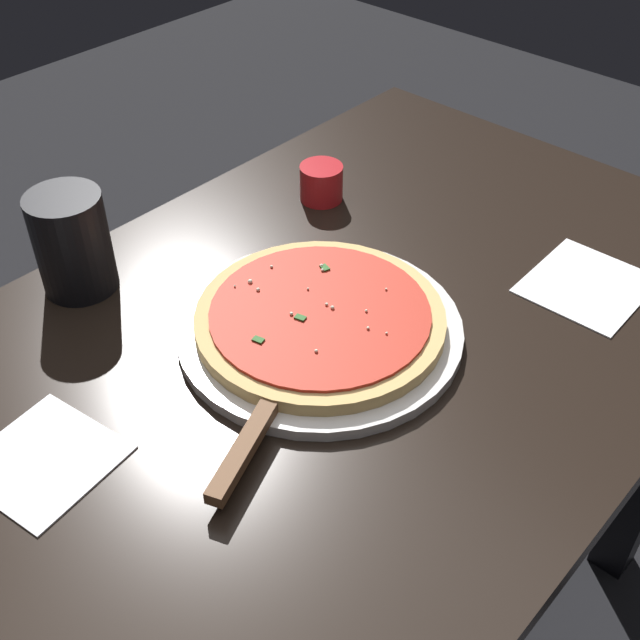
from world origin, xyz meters
The scene contains 8 objects.
restaurant_table centered at (0.00, 0.00, 0.59)m, with size 1.11×0.70×0.72m.
serving_plate centered at (-0.01, 0.01, 0.73)m, with size 0.32×0.32×0.01m, color white.
pizza centered at (-0.01, 0.01, 0.75)m, with size 0.28×0.28×0.02m.
pizza_server centered at (-0.16, -0.05, 0.74)m, with size 0.22×0.12×0.01m.
cup_tall_drink centered at (-0.14, 0.28, 0.79)m, with size 0.09×0.09×0.12m, color black.
cup_small_sauce centered at (0.20, 0.20, 0.75)m, with size 0.06×0.06×0.05m, color #B2191E.
napkin_folded_right centered at (-0.32, 0.08, 0.73)m, with size 0.12×0.13×0.00m, color white.
napkin_loose_left centered at (0.27, -0.17, 0.73)m, with size 0.14×0.13×0.00m, color white.
Camera 1 is at (-0.51, -0.44, 1.32)m, focal length 44.65 mm.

